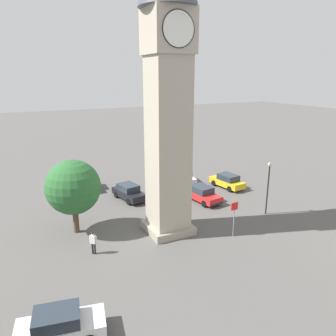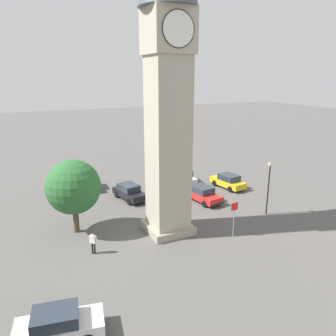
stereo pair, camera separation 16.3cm
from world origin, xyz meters
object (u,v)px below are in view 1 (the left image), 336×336
object	(u,v)px
clock_tower	(168,47)
car_silver_kerb	(87,182)
car_black_far	(227,181)
road_sign	(234,214)
car_green_alley	(183,176)
lamp_post	(269,180)
car_white_side	(129,192)
car_blue_kerb	(202,194)
tree	(73,187)
pedestrian	(93,241)
car_red_corner	(60,325)

from	to	relation	value
clock_tower	car_silver_kerb	xyz separation A→B (m)	(-3.56, 12.94, -13.12)
car_black_far	road_sign	world-z (taller)	road_sign
car_green_alley	lamp_post	bearing A→B (deg)	-78.03
car_white_side	car_black_far	size ratio (longest dim) A/B	1.01
car_black_far	car_green_alley	xyz separation A→B (m)	(-3.55, 3.70, 0.00)
car_white_side	road_sign	xyz separation A→B (m)	(4.58, -10.99, 1.14)
car_blue_kerb	clock_tower	bearing A→B (deg)	-144.18
car_black_far	lamp_post	world-z (taller)	lamp_post
lamp_post	tree	bearing A→B (deg)	165.95
car_blue_kerb	car_silver_kerb	distance (m)	12.82
road_sign	car_blue_kerb	bearing A→B (deg)	76.57
clock_tower	car_green_alley	distance (m)	18.00
lamp_post	road_sign	world-z (taller)	lamp_post
car_white_side	pedestrian	bearing A→B (deg)	-123.03
car_red_corner	car_green_alley	distance (m)	24.33
pedestrian	car_silver_kerb	bearing A→B (deg)	79.17
car_red_corner	tree	xyz separation A→B (m)	(2.84, 10.80, 3.00)
car_white_side	car_green_alley	world-z (taller)	same
car_blue_kerb	road_sign	xyz separation A→B (m)	(-1.74, -7.29, 1.14)
car_blue_kerb	lamp_post	xyz separation A→B (m)	(3.48, -5.18, 2.47)
car_green_alley	lamp_post	distance (m)	11.64
clock_tower	car_white_side	distance (m)	15.33
pedestrian	clock_tower	bearing A→B (deg)	8.12
car_red_corner	car_black_far	size ratio (longest dim) A/B	1.01
car_blue_kerb	pedestrian	distance (m)	13.08
tree	car_green_alley	bearing A→B (deg)	27.71
car_red_corner	lamp_post	distance (m)	20.14
car_white_side	car_blue_kerb	bearing A→B (deg)	-30.34
clock_tower	lamp_post	world-z (taller)	clock_tower
car_blue_kerb	car_green_alley	size ratio (longest dim) A/B	1.01
car_white_side	car_black_far	distance (m)	11.09
lamp_post	car_red_corner	bearing A→B (deg)	-160.08
car_white_side	car_green_alley	xyz separation A→B (m)	(7.45, 2.25, 0.00)
car_black_far	lamp_post	xyz separation A→B (m)	(-1.19, -7.43, 2.47)
car_blue_kerb	pedestrian	world-z (taller)	pedestrian
car_red_corner	lamp_post	bearing A→B (deg)	19.92
tree	clock_tower	bearing A→B (deg)	-24.54
car_green_alley	car_black_far	bearing A→B (deg)	-46.19
car_silver_kerb	car_white_side	xyz separation A→B (m)	(3.08, -5.03, 0.00)
car_silver_kerb	car_white_side	distance (m)	5.89
clock_tower	car_white_side	xyz separation A→B (m)	(-0.48, 7.91, -13.12)
car_black_far	tree	size ratio (longest dim) A/B	0.74
car_silver_kerb	lamp_post	bearing A→B (deg)	-47.18
car_red_corner	car_white_side	distance (m)	18.08
pedestrian	lamp_post	bearing A→B (deg)	-0.29
car_black_far	tree	distance (m)	17.74
car_silver_kerb	lamp_post	world-z (taller)	lamp_post
car_white_side	car_silver_kerb	bearing A→B (deg)	121.46
car_black_far	pedestrian	size ratio (longest dim) A/B	2.56
car_black_far	road_sign	bearing A→B (deg)	-123.89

